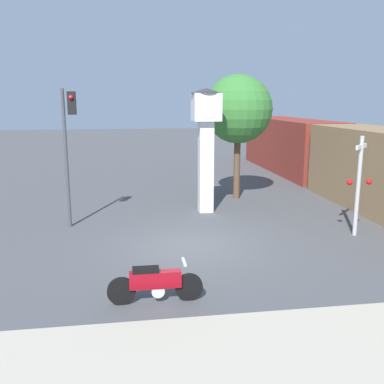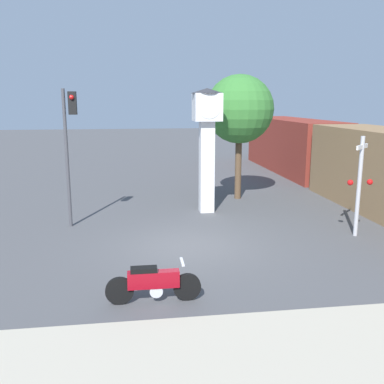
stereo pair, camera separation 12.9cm
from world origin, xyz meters
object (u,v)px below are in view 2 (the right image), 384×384
motorcycle (153,283)px  railroad_crossing_signal (359,182)px  clock_tower (207,131)px  street_tree (239,110)px  traffic_light (69,135)px  freight_train (334,156)px

motorcycle → railroad_crossing_signal: size_ratio=0.64×
clock_tower → street_tree: size_ratio=0.88×
traffic_light → street_tree: bearing=27.2°
freight_train → traffic_light: size_ratio=4.65×
clock_tower → freight_train: bearing=27.6°
railroad_crossing_signal → street_tree: (-2.62, 6.23, 2.29)m
clock_tower → railroad_crossing_signal: 6.21m
street_tree → motorcycle: bearing=-113.9°
freight_train → street_tree: street_tree is taller
traffic_light → railroad_crossing_signal: 10.19m
railroad_crossing_signal → street_tree: bearing=112.8°
clock_tower → motorcycle: bearing=-108.2°
traffic_light → railroad_crossing_signal: bearing=-14.7°
clock_tower → freight_train: 8.63m
railroad_crossing_signal → street_tree: size_ratio=0.59×
clock_tower → railroad_crossing_signal: bearing=-41.5°
motorcycle → clock_tower: size_ratio=0.43×
traffic_light → street_tree: street_tree is taller
railroad_crossing_signal → street_tree: street_tree is taller
freight_train → street_tree: bearing=-163.1°
traffic_light → street_tree: 8.06m
clock_tower → street_tree: street_tree is taller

